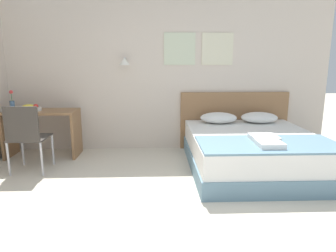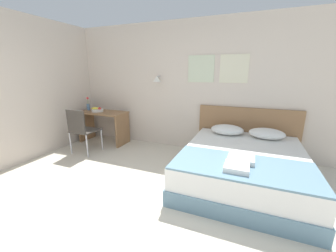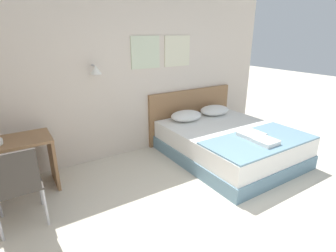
{
  "view_description": "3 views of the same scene",
  "coord_description": "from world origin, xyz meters",
  "px_view_note": "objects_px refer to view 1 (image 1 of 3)",
  "views": [
    {
      "loc": [
        -0.04,
        -2.27,
        1.48
      ],
      "look_at": [
        0.11,
        1.48,
        0.68
      ],
      "focal_mm": 32.0,
      "sensor_mm": 36.0,
      "label": 1
    },
    {
      "loc": [
        1.34,
        -1.35,
        1.64
      ],
      "look_at": [
        -0.02,
        1.99,
        0.69
      ],
      "focal_mm": 22.0,
      "sensor_mm": 36.0,
      "label": 2
    },
    {
      "loc": [
        -1.72,
        -1.13,
        2.0
      ],
      "look_at": [
        0.07,
        1.69,
        0.81
      ],
      "focal_mm": 28.0,
      "sensor_mm": 36.0,
      "label": 3
    }
  ],
  "objects_px": {
    "pillow_left": "(218,118)",
    "folded_towel_near_foot": "(264,138)",
    "desk": "(42,125)",
    "folded_towel_mid_bed": "(270,144)",
    "bed": "(252,151)",
    "throw_blanket": "(269,144)",
    "desk_chair": "(26,134)",
    "flower_vase": "(12,103)",
    "fruit_bowl": "(32,108)",
    "headboard": "(234,120)",
    "pillow_right": "(259,117)"
  },
  "relations": [
    {
      "from": "pillow_left",
      "to": "folded_towel_near_foot",
      "type": "distance_m",
      "value": 1.26
    },
    {
      "from": "desk",
      "to": "folded_towel_mid_bed",
      "type": "bearing_deg",
      "value": -25.13
    },
    {
      "from": "bed",
      "to": "folded_towel_near_foot",
      "type": "distance_m",
      "value": 0.55
    },
    {
      "from": "throw_blanket",
      "to": "desk_chair",
      "type": "xyz_separation_m",
      "value": [
        -3.09,
        0.54,
        0.03
      ]
    },
    {
      "from": "pillow_left",
      "to": "flower_vase",
      "type": "distance_m",
      "value": 3.29
    },
    {
      "from": "throw_blanket",
      "to": "bed",
      "type": "bearing_deg",
      "value": 90.0
    },
    {
      "from": "folded_towel_near_foot",
      "to": "fruit_bowl",
      "type": "bearing_deg",
      "value": 160.86
    },
    {
      "from": "pillow_left",
      "to": "throw_blanket",
      "type": "distance_m",
      "value": 1.4
    },
    {
      "from": "folded_towel_mid_bed",
      "to": "fruit_bowl",
      "type": "xyz_separation_m",
      "value": [
        -3.23,
        1.42,
        0.21
      ]
    },
    {
      "from": "folded_towel_near_foot",
      "to": "flower_vase",
      "type": "distance_m",
      "value": 3.8
    },
    {
      "from": "pillow_left",
      "to": "desk_chair",
      "type": "xyz_separation_m",
      "value": [
        -2.75,
        -0.82,
        -0.04
      ]
    },
    {
      "from": "headboard",
      "to": "folded_towel_mid_bed",
      "type": "relative_size",
      "value": 6.65
    },
    {
      "from": "throw_blanket",
      "to": "flower_vase",
      "type": "xyz_separation_m",
      "value": [
        -3.61,
        1.35,
        0.33
      ]
    },
    {
      "from": "pillow_right",
      "to": "fruit_bowl",
      "type": "distance_m",
      "value": 3.63
    },
    {
      "from": "folded_towel_near_foot",
      "to": "headboard",
      "type": "bearing_deg",
      "value": 89.34
    },
    {
      "from": "pillow_left",
      "to": "folded_towel_near_foot",
      "type": "relative_size",
      "value": 1.83
    },
    {
      "from": "folded_towel_mid_bed",
      "to": "desk_chair",
      "type": "height_order",
      "value": "desk_chair"
    },
    {
      "from": "pillow_right",
      "to": "bed",
      "type": "bearing_deg",
      "value": -113.93
    },
    {
      "from": "folded_towel_near_foot",
      "to": "fruit_bowl",
      "type": "xyz_separation_m",
      "value": [
        -3.27,
        1.13,
        0.21
      ]
    },
    {
      "from": "fruit_bowl",
      "to": "throw_blanket",
      "type": "bearing_deg",
      "value": -21.27
    },
    {
      "from": "bed",
      "to": "folded_towel_near_foot",
      "type": "relative_size",
      "value": 6.39
    },
    {
      "from": "folded_towel_near_foot",
      "to": "pillow_left",
      "type": "bearing_deg",
      "value": 104.73
    },
    {
      "from": "pillow_left",
      "to": "flower_vase",
      "type": "xyz_separation_m",
      "value": [
        -3.28,
        -0.01,
        0.26
      ]
    },
    {
      "from": "bed",
      "to": "pillow_right",
      "type": "bearing_deg",
      "value": 66.07
    },
    {
      "from": "flower_vase",
      "to": "pillow_right",
      "type": "bearing_deg",
      "value": 0.14
    },
    {
      "from": "pillow_right",
      "to": "flower_vase",
      "type": "relative_size",
      "value": 1.88
    },
    {
      "from": "throw_blanket",
      "to": "fruit_bowl",
      "type": "relative_size",
      "value": 6.07
    },
    {
      "from": "desk",
      "to": "headboard",
      "type": "bearing_deg",
      "value": 6.34
    },
    {
      "from": "headboard",
      "to": "desk_chair",
      "type": "relative_size",
      "value": 2.0
    },
    {
      "from": "folded_towel_mid_bed",
      "to": "flower_vase",
      "type": "relative_size",
      "value": 0.89
    },
    {
      "from": "folded_towel_mid_bed",
      "to": "flower_vase",
      "type": "xyz_separation_m",
      "value": [
        -3.56,
        1.5,
        0.29
      ]
    },
    {
      "from": "throw_blanket",
      "to": "flower_vase",
      "type": "distance_m",
      "value": 3.87
    },
    {
      "from": "folded_towel_mid_bed",
      "to": "folded_towel_near_foot",
      "type": "bearing_deg",
      "value": 83.33
    },
    {
      "from": "bed",
      "to": "folded_towel_mid_bed",
      "type": "bearing_deg",
      "value": -93.94
    },
    {
      "from": "folded_towel_mid_bed",
      "to": "pillow_left",
      "type": "bearing_deg",
      "value": 100.74
    },
    {
      "from": "pillow_left",
      "to": "fruit_bowl",
      "type": "xyz_separation_m",
      "value": [
        -2.95,
        -0.08,
        0.18
      ]
    },
    {
      "from": "folded_towel_near_foot",
      "to": "flower_vase",
      "type": "relative_size",
      "value": 1.02
    },
    {
      "from": "desk",
      "to": "desk_chair",
      "type": "xyz_separation_m",
      "value": [
        0.07,
        -0.77,
        0.04
      ]
    },
    {
      "from": "pillow_left",
      "to": "fruit_bowl",
      "type": "bearing_deg",
      "value": -178.41
    },
    {
      "from": "headboard",
      "to": "desk",
      "type": "height_order",
      "value": "headboard"
    },
    {
      "from": "bed",
      "to": "fruit_bowl",
      "type": "xyz_separation_m",
      "value": [
        -3.28,
        0.68,
        0.53
      ]
    },
    {
      "from": "headboard",
      "to": "flower_vase",
      "type": "height_order",
      "value": "flower_vase"
    },
    {
      "from": "folded_towel_mid_bed",
      "to": "flower_vase",
      "type": "height_order",
      "value": "flower_vase"
    },
    {
      "from": "pillow_right",
      "to": "desk_chair",
      "type": "height_order",
      "value": "desk_chair"
    },
    {
      "from": "throw_blanket",
      "to": "desk_chair",
      "type": "bearing_deg",
      "value": 170.0
    },
    {
      "from": "headboard",
      "to": "folded_towel_near_foot",
      "type": "height_order",
      "value": "headboard"
    },
    {
      "from": "pillow_right",
      "to": "fruit_bowl",
      "type": "relative_size",
      "value": 2.13
    },
    {
      "from": "headboard",
      "to": "throw_blanket",
      "type": "relative_size",
      "value": 1.1
    },
    {
      "from": "bed",
      "to": "desk_chair",
      "type": "height_order",
      "value": "desk_chair"
    },
    {
      "from": "throw_blanket",
      "to": "folded_towel_near_foot",
      "type": "bearing_deg",
      "value": 96.87
    }
  ]
}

